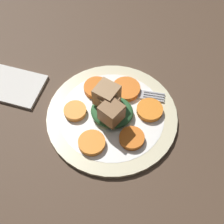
% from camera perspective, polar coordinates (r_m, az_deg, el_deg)
% --- Properties ---
extents(table_slab, '(1.20, 1.20, 0.02)m').
position_cam_1_polar(table_slab, '(0.69, -0.00, -1.40)').
color(table_slab, '#4C3828').
rests_on(table_slab, ground).
extents(plate, '(0.28, 0.28, 0.01)m').
position_cam_1_polar(plate, '(0.68, -0.00, -0.73)').
color(plate, beige).
rests_on(plate, table_slab).
extents(carrot_slice_0, '(0.05, 0.05, 0.01)m').
position_cam_1_polar(carrot_slice_0, '(0.68, -6.77, 0.19)').
color(carrot_slice_0, orange).
rests_on(carrot_slice_0, plate).
extents(carrot_slice_1, '(0.06, 0.06, 0.01)m').
position_cam_1_polar(carrot_slice_1, '(0.64, -3.72, -5.63)').
color(carrot_slice_1, orange).
rests_on(carrot_slice_1, plate).
extents(carrot_slice_2, '(0.05, 0.05, 0.01)m').
position_cam_1_polar(carrot_slice_2, '(0.64, 3.64, -4.80)').
color(carrot_slice_2, orange).
rests_on(carrot_slice_2, plate).
extents(carrot_slice_3, '(0.06, 0.06, 0.01)m').
position_cam_1_polar(carrot_slice_3, '(0.68, 6.91, 0.37)').
color(carrot_slice_3, orange).
rests_on(carrot_slice_3, plate).
extents(carrot_slice_4, '(0.06, 0.06, 0.01)m').
position_cam_1_polar(carrot_slice_4, '(0.71, 2.59, 4.24)').
color(carrot_slice_4, orange).
rests_on(carrot_slice_4, plate).
extents(carrot_slice_5, '(0.06, 0.06, 0.01)m').
position_cam_1_polar(carrot_slice_5, '(0.71, -2.82, 4.43)').
color(carrot_slice_5, orange).
rests_on(carrot_slice_5, plate).
extents(center_pile, '(0.09, 0.09, 0.07)m').
position_cam_1_polar(center_pile, '(0.65, -0.30, 0.94)').
color(center_pile, '#2D6033').
rests_on(center_pile, plate).
extents(fork, '(0.18, 0.04, 0.00)m').
position_cam_1_polar(fork, '(0.71, 2.70, 3.62)').
color(fork, '#B2B2B7').
rests_on(fork, plate).
extents(napkin, '(0.16, 0.10, 0.01)m').
position_cam_1_polar(napkin, '(0.77, -18.52, 4.80)').
color(napkin, silver).
rests_on(napkin, table_slab).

